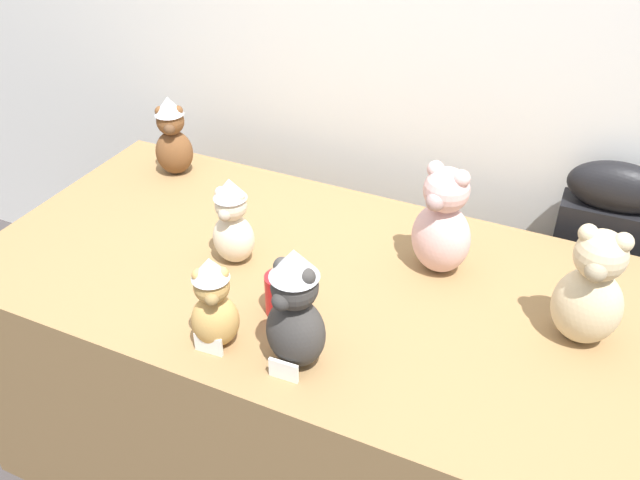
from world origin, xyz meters
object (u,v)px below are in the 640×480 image
(teddy_bear_blush, at_px, (442,223))
(teddy_bear_charcoal, at_px, (295,310))
(display_table, at_px, (320,381))
(party_cup_red, at_px, (281,294))
(teddy_bear_sand, at_px, (591,290))
(teddy_bear_chestnut, at_px, (172,137))
(teddy_bear_honey, at_px, (214,303))
(teddy_bear_cream, at_px, (232,222))
(instrument_case, at_px, (586,299))

(teddy_bear_blush, relative_size, teddy_bear_charcoal, 1.01)
(display_table, height_order, party_cup_red, party_cup_red)
(teddy_bear_sand, xyz_separation_m, teddy_bear_chestnut, (-1.33, 0.27, -0.01))
(teddy_bear_chestnut, relative_size, teddy_bear_honey, 1.09)
(teddy_bear_sand, bearing_deg, teddy_bear_charcoal, -146.11)
(display_table, distance_m, party_cup_red, 0.48)
(teddy_bear_honey, bearing_deg, teddy_bear_cream, 81.53)
(party_cup_red, bearing_deg, teddy_bear_cream, 147.34)
(teddy_bear_honey, bearing_deg, teddy_bear_sand, -5.95)
(display_table, bearing_deg, instrument_case, 41.52)
(instrument_case, xyz_separation_m, teddy_bear_charcoal, (-0.58, -0.90, 0.44))
(teddy_bear_blush, relative_size, teddy_bear_cream, 1.23)
(teddy_bear_sand, height_order, teddy_bear_blush, teddy_bear_blush)
(teddy_bear_sand, bearing_deg, teddy_bear_blush, 164.43)
(display_table, bearing_deg, teddy_bear_charcoal, -74.80)
(teddy_bear_blush, xyz_separation_m, teddy_bear_cream, (-0.52, -0.20, -0.02))
(teddy_bear_chestnut, height_order, teddy_bear_charcoal, teddy_bear_charcoal)
(teddy_bear_honey, distance_m, party_cup_red, 0.20)
(teddy_bear_honey, relative_size, party_cup_red, 2.24)
(display_table, height_order, teddy_bear_cream, teddy_bear_cream)
(instrument_case, height_order, teddy_bear_cream, teddy_bear_cream)
(teddy_bear_cream, bearing_deg, party_cup_red, -37.68)
(instrument_case, height_order, teddy_bear_chestnut, teddy_bear_chestnut)
(teddy_bear_blush, bearing_deg, teddy_bear_sand, -3.20)
(teddy_bear_blush, bearing_deg, teddy_bear_chestnut, -174.11)
(teddy_bear_chestnut, distance_m, teddy_bear_cream, 0.55)
(party_cup_red, bearing_deg, teddy_bear_charcoal, -51.56)
(teddy_bear_charcoal, bearing_deg, instrument_case, 68.30)
(instrument_case, bearing_deg, teddy_bear_honey, -131.76)
(teddy_bear_cream, height_order, party_cup_red, teddy_bear_cream)
(instrument_case, distance_m, teddy_bear_cream, 1.17)
(teddy_bear_chestnut, distance_m, teddy_bear_charcoal, 0.98)
(display_table, xyz_separation_m, teddy_bear_cream, (-0.24, -0.03, 0.52))
(teddy_bear_sand, distance_m, teddy_bear_chestnut, 1.36)
(teddy_bear_sand, bearing_deg, party_cup_red, -160.34)
(teddy_bear_blush, distance_m, teddy_bear_cream, 0.55)
(teddy_bear_cream, bearing_deg, teddy_bear_blush, 16.03)
(teddy_bear_chestnut, xyz_separation_m, teddy_bear_cream, (0.43, -0.35, -0.01))
(display_table, distance_m, teddy_bear_sand, 0.85)
(teddy_bear_blush, distance_m, teddy_bear_honey, 0.63)
(teddy_bear_sand, distance_m, party_cup_red, 0.72)
(teddy_bear_honey, distance_m, teddy_bear_charcoal, 0.20)
(teddy_bear_sand, height_order, teddy_bear_charcoal, teddy_bear_charcoal)
(instrument_case, height_order, teddy_bear_sand, teddy_bear_sand)
(teddy_bear_cream, height_order, teddy_bear_charcoal, teddy_bear_charcoal)
(display_table, relative_size, instrument_case, 1.90)
(instrument_case, bearing_deg, display_table, -140.10)
(teddy_bear_blush, xyz_separation_m, party_cup_red, (-0.30, -0.34, -0.09))
(teddy_bear_blush, xyz_separation_m, teddy_bear_honey, (-0.38, -0.50, -0.03))
(instrument_case, distance_m, teddy_bear_chestnut, 1.43)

